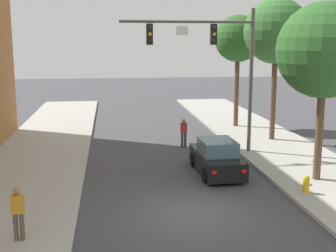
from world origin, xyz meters
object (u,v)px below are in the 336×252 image
at_px(pedestrian_sidewalk_left_walker, 18,211).
at_px(street_tree_second, 276,32).
at_px(street_tree_nearest, 324,51).
at_px(car_lead_black, 217,158).
at_px(fire_hydrant, 306,184).
at_px(pedestrian_crossing_road, 184,131).
at_px(traffic_signal_mast, 215,54).
at_px(street_tree_third, 238,39).

height_order(pedestrian_sidewalk_left_walker, street_tree_second, street_tree_second).
bearing_deg(street_tree_nearest, car_lead_black, 154.93).
xyz_separation_m(car_lead_black, fire_hydrant, (2.73, -3.52, -0.22)).
relative_size(pedestrian_crossing_road, street_tree_second, 0.20).
distance_m(traffic_signal_mast, pedestrian_crossing_road, 5.01).
bearing_deg(fire_hydrant, car_lead_black, 127.79).
xyz_separation_m(pedestrian_crossing_road, fire_hydrant, (3.35, -8.85, -0.41)).
height_order(car_lead_black, street_tree_third, street_tree_third).
relative_size(pedestrian_sidewalk_left_walker, street_tree_third, 0.22).
relative_size(car_lead_black, pedestrian_crossing_road, 2.60).
height_order(car_lead_black, street_tree_second, street_tree_second).
xyz_separation_m(traffic_signal_mast, street_tree_third, (3.32, 7.20, 0.76)).
bearing_deg(street_tree_nearest, pedestrian_crossing_road, 122.57).
height_order(traffic_signal_mast, street_tree_second, street_tree_second).
bearing_deg(street_tree_nearest, street_tree_second, 83.15).
distance_m(street_tree_second, street_tree_third, 4.65).
bearing_deg(street_tree_nearest, street_tree_third, 89.99).
xyz_separation_m(traffic_signal_mast, pedestrian_sidewalk_left_walker, (-8.19, -9.82, -4.30)).
bearing_deg(street_tree_third, street_tree_second, -78.16).
bearing_deg(fire_hydrant, street_tree_second, 77.17).
bearing_deg(pedestrian_crossing_road, pedestrian_sidewalk_left_walker, -120.53).
relative_size(pedestrian_crossing_road, street_tree_third, 0.22).
bearing_deg(fire_hydrant, pedestrian_crossing_road, 110.76).
distance_m(fire_hydrant, street_tree_third, 15.25).
bearing_deg(street_tree_nearest, traffic_signal_mast, 122.27).
height_order(street_tree_nearest, street_tree_third, street_tree_third).
distance_m(pedestrian_sidewalk_left_walker, street_tree_nearest, 13.19).
xyz_separation_m(pedestrian_sidewalk_left_walker, street_tree_nearest, (11.51, 4.56, 4.53)).
height_order(pedestrian_crossing_road, street_tree_nearest, street_tree_nearest).
height_order(pedestrian_crossing_road, street_tree_third, street_tree_third).
distance_m(pedestrian_sidewalk_left_walker, street_tree_second, 18.47).
bearing_deg(fire_hydrant, pedestrian_sidewalk_left_walker, -164.27).
xyz_separation_m(fire_hydrant, street_tree_third, (1.23, 14.12, 5.61)).
relative_size(car_lead_black, street_tree_nearest, 0.57).
bearing_deg(fire_hydrant, street_tree_nearest, 53.51).
xyz_separation_m(car_lead_black, street_tree_nearest, (3.96, -1.85, 4.87)).
xyz_separation_m(pedestrian_crossing_road, street_tree_second, (5.54, 0.74, 5.61)).
bearing_deg(street_tree_third, pedestrian_sidewalk_left_walker, -124.08).
bearing_deg(pedestrian_crossing_road, street_tree_second, 7.66).
bearing_deg(street_tree_second, street_tree_nearest, -96.85).
bearing_deg(pedestrian_crossing_road, fire_hydrant, -69.24).
bearing_deg(street_tree_third, traffic_signal_mast, -114.79).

